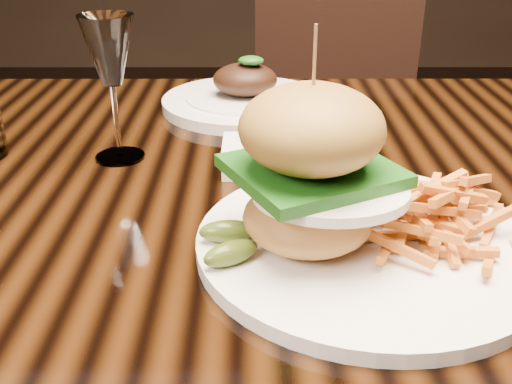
{
  "coord_description": "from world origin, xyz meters",
  "views": [
    {
      "loc": [
        -0.06,
        -0.7,
        1.06
      ],
      "look_at": [
        -0.06,
        -0.18,
        0.81
      ],
      "focal_mm": 42.0,
      "sensor_mm": 36.0,
      "label": 1
    }
  ],
  "objects_px": {
    "wine_glass": "(109,56)",
    "far_dish": "(245,98)",
    "dining_table": "(300,225)",
    "chair_far": "(335,111)",
    "burger_plate": "(358,201)"
  },
  "relations": [
    {
      "from": "dining_table",
      "to": "wine_glass",
      "type": "height_order",
      "value": "wine_glass"
    },
    {
      "from": "wine_glass",
      "to": "far_dish",
      "type": "xyz_separation_m",
      "value": [
        0.17,
        0.22,
        -0.12
      ]
    },
    {
      "from": "wine_glass",
      "to": "chair_far",
      "type": "xyz_separation_m",
      "value": [
        0.41,
        0.84,
        -0.35
      ]
    },
    {
      "from": "wine_glass",
      "to": "dining_table",
      "type": "bearing_deg",
      "value": -11.55
    },
    {
      "from": "burger_plate",
      "to": "chair_far",
      "type": "bearing_deg",
      "value": 68.3
    },
    {
      "from": "far_dish",
      "to": "chair_far",
      "type": "relative_size",
      "value": 0.29
    },
    {
      "from": "burger_plate",
      "to": "far_dish",
      "type": "relative_size",
      "value": 1.23
    },
    {
      "from": "far_dish",
      "to": "chair_far",
      "type": "height_order",
      "value": "chair_far"
    },
    {
      "from": "dining_table",
      "to": "chair_far",
      "type": "relative_size",
      "value": 1.68
    },
    {
      "from": "burger_plate",
      "to": "far_dish",
      "type": "distance_m",
      "value": 0.47
    },
    {
      "from": "wine_glass",
      "to": "chair_far",
      "type": "height_order",
      "value": "chair_far"
    },
    {
      "from": "far_dish",
      "to": "wine_glass",
      "type": "bearing_deg",
      "value": -127.55
    },
    {
      "from": "far_dish",
      "to": "chair_far",
      "type": "distance_m",
      "value": 0.71
    },
    {
      "from": "burger_plate",
      "to": "wine_glass",
      "type": "relative_size",
      "value": 1.8
    },
    {
      "from": "dining_table",
      "to": "chair_far",
      "type": "height_order",
      "value": "chair_far"
    }
  ]
}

